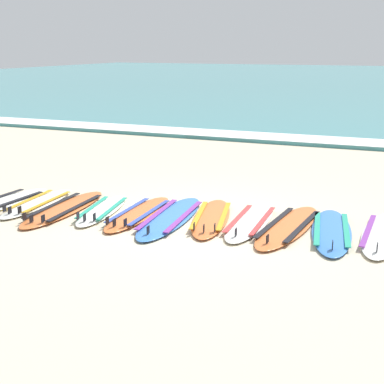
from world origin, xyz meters
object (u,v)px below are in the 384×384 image
surfboard_4 (139,213)px  surfboard_6 (211,218)px  surfboard_9 (331,231)px  surfboard_10 (383,234)px  surfboard_5 (170,217)px  surfboard_1 (38,203)px  surfboard_3 (102,210)px  surfboard_7 (250,222)px  surfboard_8 (288,226)px  surfboard_2 (64,208)px

surfboard_4 → surfboard_6: same height
surfboard_6 → surfboard_9: 1.82m
surfboard_10 → surfboard_5: bearing=-172.6°
surfboard_1 → surfboard_6: size_ratio=0.93×
surfboard_9 → surfboard_10: size_ratio=1.04×
surfboard_3 → surfboard_7: size_ratio=0.91×
surfboard_9 → surfboard_4: bearing=-174.8°
surfboard_3 → surfboard_7: (2.39, 0.31, -0.00)m
surfboard_10 → surfboard_8: bearing=-173.1°
surfboard_4 → surfboard_5: (0.55, 0.01, -0.00)m
surfboard_2 → surfboard_10: 4.94m
surfboard_1 → surfboard_7: same height
surfboard_1 → surfboard_10: size_ratio=0.92×
surfboard_6 → surfboard_4: bearing=-168.7°
surfboard_1 → surfboard_7: size_ratio=0.95×
surfboard_5 → surfboard_7: same height
surfboard_1 → surfboard_7: 3.63m
surfboard_4 → surfboard_7: 1.78m
surfboard_3 → surfboard_10: 4.31m
surfboard_5 → surfboard_7: 1.23m
surfboard_8 → surfboard_9: size_ratio=1.04×
surfboard_7 → surfboard_9: 1.21m
surfboard_6 → surfboard_10: bearing=4.1°
surfboard_1 → surfboard_8: bearing=4.8°
surfboard_9 → surfboard_2: bearing=-173.4°
surfboard_3 → surfboard_9: bearing=5.1°
surfboard_3 → surfboard_7: same height
surfboard_6 → surfboard_2: bearing=-169.5°
surfboard_6 → surfboard_8: 1.20m
surfboard_9 → surfboard_10: bearing=11.3°
surfboard_9 → surfboard_10: same height
surfboard_4 → surfboard_5: same height
surfboard_2 → surfboard_8: 3.62m
surfboard_4 → surfboard_8: 2.35m
surfboard_3 → surfboard_5: size_ratio=0.79×
surfboard_8 → surfboard_10: size_ratio=1.08×
surfboard_3 → surfboard_9: size_ratio=0.85×
surfboard_8 → surfboard_6: bearing=-178.9°
surfboard_6 → surfboard_10: same height
surfboard_7 → surfboard_10: same height
surfboard_3 → surfboard_10: same height
surfboard_4 → surfboard_6: size_ratio=0.97×
surfboard_9 → surfboard_8: bearing=-178.1°
surfboard_3 → surfboard_6: bearing=8.8°
surfboard_1 → surfboard_9: (4.82, 0.37, -0.00)m
surfboard_7 → surfboard_3: bearing=-172.6°
surfboard_2 → surfboard_5: same height
surfboard_10 → surfboard_2: bearing=-172.7°
surfboard_2 → surfboard_3: bearing=15.2°
surfboard_3 → surfboard_6: same height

